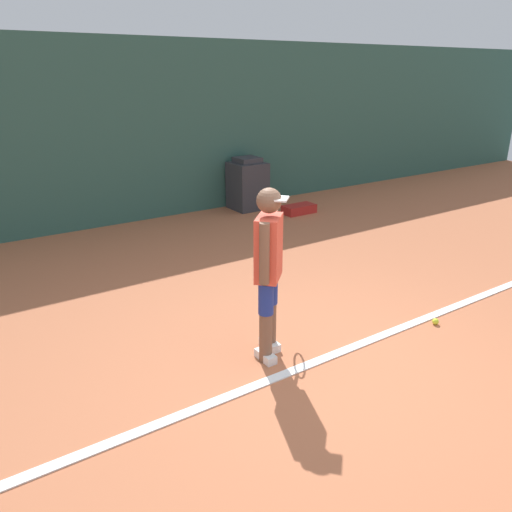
{
  "coord_description": "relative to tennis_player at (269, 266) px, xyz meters",
  "views": [
    {
      "loc": [
        -2.71,
        -2.87,
        2.53
      ],
      "look_at": [
        -0.32,
        0.7,
        0.93
      ],
      "focal_mm": 35.0,
      "sensor_mm": 36.0,
      "label": 1
    }
  ],
  "objects": [
    {
      "name": "equipment_bag",
      "position": [
        3.36,
        3.76,
        -0.81
      ],
      "size": [
        0.62,
        0.32,
        0.16
      ],
      "color": "#B2231E",
      "rests_on": "ground_plane"
    },
    {
      "name": "back_wall",
      "position": [
        0.31,
        5.01,
        0.65
      ],
      "size": [
        24.0,
        0.1,
        3.08
      ],
      "color": "#2D564C",
      "rests_on": "ground_plane"
    },
    {
      "name": "covered_chair",
      "position": [
        2.75,
        4.6,
        -0.42
      ],
      "size": [
        0.63,
        0.62,
        1.0
      ],
      "color": "#333338",
      "rests_on": "ground_plane"
    },
    {
      "name": "tennis_player",
      "position": [
        0.0,
        0.0,
        0.0
      ],
      "size": [
        0.72,
        0.71,
        1.61
      ],
      "rotation": [
        0.0,
        0.0,
        0.77
      ],
      "color": "brown",
      "rests_on": "ground_plane"
    },
    {
      "name": "tennis_ball",
      "position": [
        1.81,
        -0.52,
        -0.86
      ],
      "size": [
        0.07,
        0.07,
        0.07
      ],
      "color": "#D1E533",
      "rests_on": "ground_plane"
    },
    {
      "name": "ground_plane",
      "position": [
        0.31,
        -0.51,
        -0.89
      ],
      "size": [
        24.0,
        24.0,
        0.0
      ],
      "primitive_type": "plane",
      "color": "#B76642"
    },
    {
      "name": "court_baseline",
      "position": [
        0.31,
        -0.38,
        -0.89
      ],
      "size": [
        21.6,
        0.1,
        0.01
      ],
      "color": "white",
      "rests_on": "ground_plane"
    }
  ]
}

